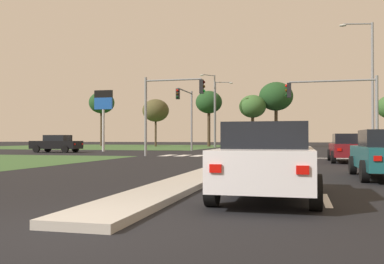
% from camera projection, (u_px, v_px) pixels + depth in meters
% --- Properties ---
extents(ground_plane, '(200.00, 200.00, 0.00)m').
position_uv_depth(ground_plane, '(262.00, 154.00, 34.81)').
color(ground_plane, black).
extents(grass_verge_far_left, '(35.00, 35.00, 0.01)m').
position_uv_depth(grass_verge_far_left, '(106.00, 147.00, 64.81)').
color(grass_verge_far_left, '#385B2D').
rests_on(grass_verge_far_left, ground).
extents(median_island_near, '(1.20, 22.00, 0.14)m').
position_uv_depth(median_island_near, '(220.00, 169.00, 16.39)').
color(median_island_near, '#ADA89E').
rests_on(median_island_near, ground).
extents(median_island_far, '(1.20, 36.00, 0.14)m').
position_uv_depth(median_island_far, '(278.00, 147.00, 59.04)').
color(median_island_far, gray).
rests_on(median_island_far, ground).
extents(lane_dash_near, '(0.14, 2.00, 0.01)m').
position_uv_depth(lane_dash_near, '(326.00, 200.00, 8.68)').
color(lane_dash_near, silver).
rests_on(lane_dash_near, ground).
extents(lane_dash_second, '(0.14, 2.00, 0.01)m').
position_uv_depth(lane_dash_second, '(316.00, 175.00, 14.50)').
color(lane_dash_second, silver).
rests_on(lane_dash_second, ground).
extents(lane_dash_third, '(0.14, 2.00, 0.01)m').
position_uv_depth(lane_dash_third, '(312.00, 165.00, 20.31)').
color(lane_dash_third, silver).
rests_on(lane_dash_third, ground).
extents(stop_bar_near, '(6.40, 0.50, 0.01)m').
position_uv_depth(stop_bar_near, '(314.00, 158.00, 27.09)').
color(stop_bar_near, silver).
rests_on(stop_bar_near, ground).
extents(crosswalk_bar_near, '(0.70, 2.80, 0.01)m').
position_uv_depth(crosswalk_bar_near, '(168.00, 155.00, 31.34)').
color(crosswalk_bar_near, silver).
rests_on(crosswalk_bar_near, ground).
extents(crosswalk_bar_second, '(0.70, 2.80, 0.01)m').
position_uv_depth(crosswalk_bar_second, '(183.00, 156.00, 31.06)').
color(crosswalk_bar_second, silver).
rests_on(crosswalk_bar_second, ground).
extents(crosswalk_bar_third, '(0.70, 2.80, 0.01)m').
position_uv_depth(crosswalk_bar_third, '(198.00, 156.00, 30.77)').
color(crosswalk_bar_third, silver).
rests_on(crosswalk_bar_third, ground).
extents(crosswalk_bar_fourth, '(0.70, 2.80, 0.01)m').
position_uv_depth(crosswalk_bar_fourth, '(214.00, 156.00, 30.49)').
color(crosswalk_bar_fourth, silver).
rests_on(crosswalk_bar_fourth, ground).
extents(crosswalk_bar_fifth, '(0.70, 2.80, 0.01)m').
position_uv_depth(crosswalk_bar_fifth, '(230.00, 156.00, 30.21)').
color(crosswalk_bar_fifth, silver).
rests_on(crosswalk_bar_fifth, ground).
extents(crosswalk_bar_sixth, '(0.70, 2.80, 0.01)m').
position_uv_depth(crosswalk_bar_sixth, '(247.00, 156.00, 29.93)').
color(crosswalk_bar_sixth, silver).
rests_on(crosswalk_bar_sixth, ground).
extents(car_black_second, '(4.42, 1.97, 1.54)m').
position_uv_depth(car_black_second, '(57.00, 144.00, 38.11)').
color(car_black_second, black).
rests_on(car_black_second, ground).
extents(car_white_fourth, '(2.05, 4.42, 1.57)m').
position_uv_depth(car_white_fourth, '(268.00, 160.00, 9.02)').
color(car_white_fourth, silver).
rests_on(car_white_fourth, ground).
extents(car_navy_fifth, '(1.96, 4.58, 1.50)m').
position_uv_depth(car_navy_fifth, '(250.00, 143.00, 47.13)').
color(car_navy_fifth, '#161E47').
rests_on(car_navy_fifth, ground).
extents(car_maroon_sixth, '(2.06, 4.48, 1.49)m').
position_uv_depth(car_maroon_sixth, '(350.00, 148.00, 22.51)').
color(car_maroon_sixth, maroon).
rests_on(car_maroon_sixth, ground).
extents(traffic_signal_near_right, '(5.66, 0.32, 5.15)m').
position_uv_depth(traffic_signal_near_right, '(340.00, 101.00, 27.13)').
color(traffic_signal_near_right, gray).
rests_on(traffic_signal_near_right, ground).
extents(traffic_signal_far_left, '(0.32, 5.36, 5.99)m').
position_uv_depth(traffic_signal_far_left, '(187.00, 108.00, 41.29)').
color(traffic_signal_far_left, gray).
rests_on(traffic_signal_far_left, ground).
extents(traffic_signal_near_left, '(4.40, 0.32, 5.56)m').
position_uv_depth(traffic_signal_near_left, '(167.00, 101.00, 29.94)').
color(traffic_signal_near_left, gray).
rests_on(traffic_signal_near_left, ground).
extents(street_lamp_second, '(2.62, 0.69, 10.39)m').
position_uv_depth(street_lamp_second, '(370.00, 81.00, 33.81)').
color(street_lamp_second, gray).
rests_on(street_lamp_second, ground).
extents(street_lamp_third, '(2.55, 0.60, 9.16)m').
position_uv_depth(street_lamp_third, '(217.00, 110.00, 59.94)').
color(street_lamp_third, gray).
rests_on(street_lamp_third, ground).
extents(street_lamp_fourth, '(1.82, 1.88, 10.01)m').
position_uv_depth(street_lamp_fourth, '(213.00, 107.00, 59.33)').
color(street_lamp_fourth, gray).
rests_on(street_lamp_fourth, ground).
extents(pedestrian_at_median, '(0.34, 0.34, 1.74)m').
position_uv_depth(pedestrian_at_median, '(270.00, 139.00, 43.52)').
color(pedestrian_at_median, '#232833').
rests_on(pedestrian_at_median, median_island_far).
extents(fuel_price_totem, '(1.80, 0.24, 5.79)m').
position_uv_depth(fuel_price_totem, '(103.00, 107.00, 40.56)').
color(fuel_price_totem, silver).
rests_on(fuel_price_totem, ground).
extents(treeline_near, '(4.06, 4.06, 8.68)m').
position_uv_depth(treeline_near, '(102.00, 103.00, 68.82)').
color(treeline_near, '#423323').
rests_on(treeline_near, ground).
extents(treeline_second, '(4.03, 4.03, 7.19)m').
position_uv_depth(treeline_second, '(156.00, 111.00, 65.23)').
color(treeline_second, '#423323').
rests_on(treeline_second, ground).
extents(treeline_third, '(3.96, 3.96, 8.35)m').
position_uv_depth(treeline_third, '(209.00, 103.00, 64.33)').
color(treeline_third, '#423323').
rests_on(treeline_third, ground).
extents(treeline_fourth, '(3.89, 3.89, 7.53)m').
position_uv_depth(treeline_fourth, '(253.00, 107.00, 62.30)').
color(treeline_fourth, '#423323').
rests_on(treeline_fourth, ground).
extents(treeline_fifth, '(4.95, 4.95, 9.50)m').
position_uv_depth(treeline_fifth, '(276.00, 97.00, 62.97)').
color(treeline_fifth, '#423323').
rests_on(treeline_fifth, ground).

